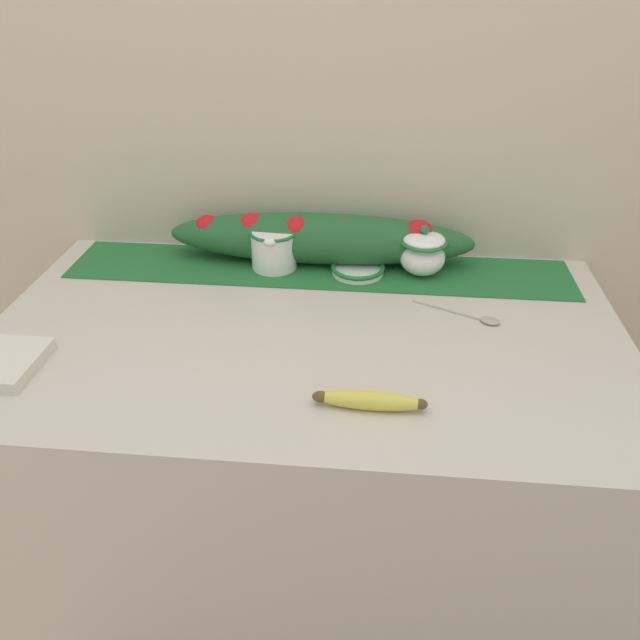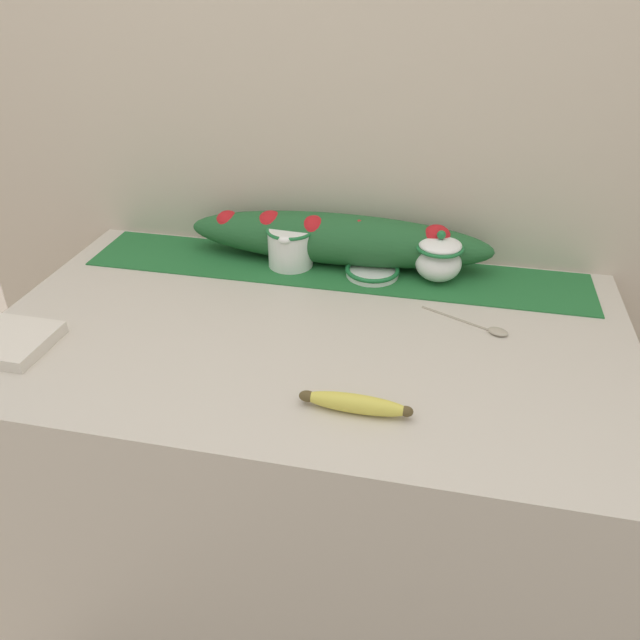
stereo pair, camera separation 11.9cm
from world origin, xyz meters
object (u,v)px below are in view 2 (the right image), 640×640
(small_dish, at_px, (372,271))
(banana, at_px, (355,404))
(spoon, at_px, (492,330))
(napkin_stack, at_px, (11,342))
(sugar_bowl, at_px, (439,258))
(cream_pitcher, at_px, (290,245))

(small_dish, xyz_separation_m, banana, (0.04, -0.49, 0.00))
(spoon, bearing_deg, napkin_stack, -138.87)
(sugar_bowl, xyz_separation_m, small_dish, (-0.15, -0.01, -0.04))
(spoon, bearing_deg, small_dish, 170.50)
(spoon, distance_m, napkin_stack, 0.94)
(small_dish, height_order, spoon, small_dish)
(sugar_bowl, height_order, napkin_stack, sugar_bowl)
(cream_pitcher, distance_m, small_dish, 0.20)
(cream_pitcher, height_order, sugar_bowl, sugar_bowl)
(small_dish, relative_size, spoon, 0.70)
(banana, distance_m, spoon, 0.38)
(sugar_bowl, bearing_deg, napkin_stack, -149.87)
(sugar_bowl, relative_size, banana, 0.62)
(cream_pitcher, relative_size, small_dish, 1.03)
(sugar_bowl, bearing_deg, cream_pitcher, 179.85)
(sugar_bowl, relative_size, spoon, 0.67)
(cream_pitcher, xyz_separation_m, banana, (0.24, -0.50, -0.04))
(cream_pitcher, bearing_deg, banana, -64.45)
(spoon, relative_size, napkin_stack, 1.21)
(small_dish, bearing_deg, napkin_stack, -145.22)
(banana, relative_size, napkin_stack, 1.29)
(banana, relative_size, spoon, 1.07)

